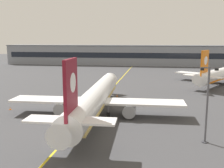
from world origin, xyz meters
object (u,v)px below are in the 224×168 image
Objects in this scene: airliner_foreground at (95,98)px; safety_cone_by_port_wing at (10,108)px; safety_cone_by_nose_gear at (117,95)px; apron_lamp_post at (207,103)px; airliner_background at (222,74)px.

airliner_foreground reaches higher than safety_cone_by_port_wing.
airliner_foreground is 18.16m from safety_cone_by_port_wing.
airliner_foreground is 17.31m from safety_cone_by_nose_gear.
safety_cone_by_nose_gear is (1.72, 16.94, -3.11)m from airliner_foreground.
apron_lamp_post is at bearing -18.10° from safety_cone_by_port_wing.
airliner_background is 37.73m from safety_cone_by_nose_gear.
airliner_background is 51.55m from apron_lamp_post.
airliner_background reaches higher than safety_cone_by_nose_gear.
apron_lamp_post reaches higher than safety_cone_by_nose_gear.
airliner_background is (31.70, 39.65, -0.18)m from airliner_foreground.
safety_cone_by_nose_gear is at bearing 84.22° from airliner_foreground.
apron_lamp_post is at bearing -59.70° from safety_cone_by_nose_gear.
safety_cone_by_nose_gear is 24.78m from safety_cone_by_port_wing.
airliner_background is at bearing 73.82° from apron_lamp_post.
airliner_background is 62.46m from safety_cone_by_port_wing.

